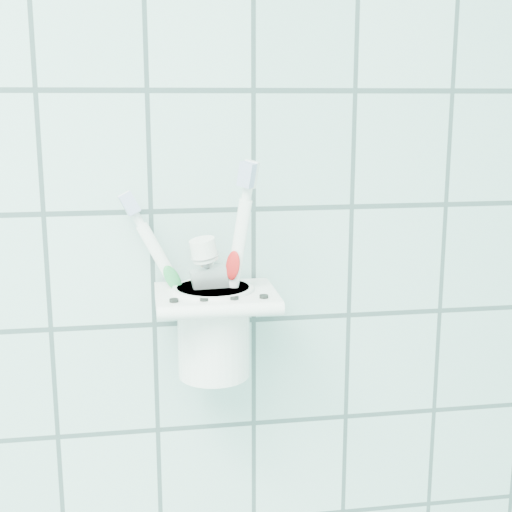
{
  "coord_description": "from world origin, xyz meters",
  "views": [
    {
      "loc": [
        0.6,
        0.51,
        1.47
      ],
      "look_at": [
        0.69,
        1.1,
        1.34
      ],
      "focal_mm": 50.0,
      "sensor_mm": 36.0,
      "label": 1
    }
  ],
  "objects_px": {
    "holder_bracket": "(216,299)",
    "toothpaste_tube": "(225,290)",
    "toothbrush_pink": "(218,268)",
    "cup": "(214,327)",
    "toothbrush_blue": "(201,259)",
    "toothbrush_orange": "(219,262)"
  },
  "relations": [
    {
      "from": "holder_bracket",
      "to": "toothpaste_tube",
      "type": "bearing_deg",
      "value": 40.86
    },
    {
      "from": "toothbrush_pink",
      "to": "cup",
      "type": "bearing_deg",
      "value": -136.67
    },
    {
      "from": "toothbrush_blue",
      "to": "toothbrush_orange",
      "type": "relative_size",
      "value": 1.02
    },
    {
      "from": "toothbrush_pink",
      "to": "toothbrush_blue",
      "type": "bearing_deg",
      "value": 167.78
    },
    {
      "from": "toothbrush_orange",
      "to": "holder_bracket",
      "type": "bearing_deg",
      "value": -76.96
    },
    {
      "from": "toothpaste_tube",
      "to": "holder_bracket",
      "type": "bearing_deg",
      "value": -143.36
    },
    {
      "from": "toothbrush_pink",
      "to": "toothpaste_tube",
      "type": "height_order",
      "value": "toothbrush_pink"
    },
    {
      "from": "toothbrush_pink",
      "to": "toothbrush_blue",
      "type": "xyz_separation_m",
      "value": [
        -0.02,
        0.0,
        0.01
      ]
    },
    {
      "from": "toothbrush_pink",
      "to": "holder_bracket",
      "type": "bearing_deg",
      "value": -120.42
    },
    {
      "from": "toothbrush_blue",
      "to": "holder_bracket",
      "type": "bearing_deg",
      "value": -19.5
    },
    {
      "from": "holder_bracket",
      "to": "toothbrush_orange",
      "type": "bearing_deg",
      "value": 65.01
    },
    {
      "from": "toothbrush_orange",
      "to": "toothpaste_tube",
      "type": "height_order",
      "value": "toothbrush_orange"
    },
    {
      "from": "cup",
      "to": "toothbrush_blue",
      "type": "distance_m",
      "value": 0.07
    },
    {
      "from": "toothbrush_orange",
      "to": "toothbrush_blue",
      "type": "bearing_deg",
      "value": -148.66
    },
    {
      "from": "holder_bracket",
      "to": "cup",
      "type": "distance_m",
      "value": 0.03
    },
    {
      "from": "cup",
      "to": "toothpaste_tube",
      "type": "xyz_separation_m",
      "value": [
        0.01,
        0.01,
        0.03
      ]
    },
    {
      "from": "toothbrush_orange",
      "to": "toothpaste_tube",
      "type": "distance_m",
      "value": 0.03
    },
    {
      "from": "holder_bracket",
      "to": "toothpaste_tube",
      "type": "height_order",
      "value": "toothpaste_tube"
    },
    {
      "from": "holder_bracket",
      "to": "toothbrush_orange",
      "type": "xyz_separation_m",
      "value": [
        0.0,
        0.01,
        0.03
      ]
    },
    {
      "from": "holder_bracket",
      "to": "cup",
      "type": "bearing_deg",
      "value": 120.46
    },
    {
      "from": "toothpaste_tube",
      "to": "toothbrush_pink",
      "type": "bearing_deg",
      "value": 143.55
    },
    {
      "from": "cup",
      "to": "toothpaste_tube",
      "type": "bearing_deg",
      "value": 23.42
    }
  ]
}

